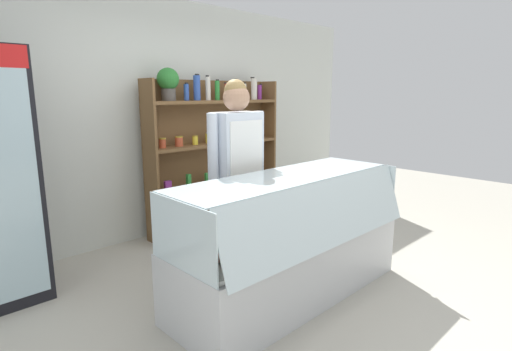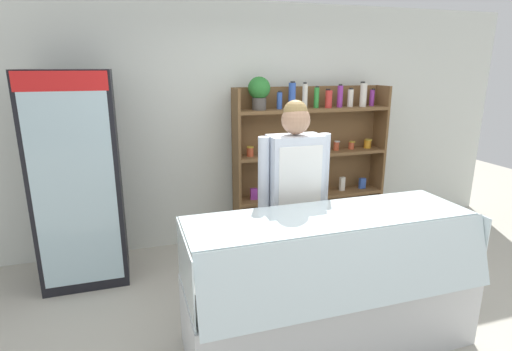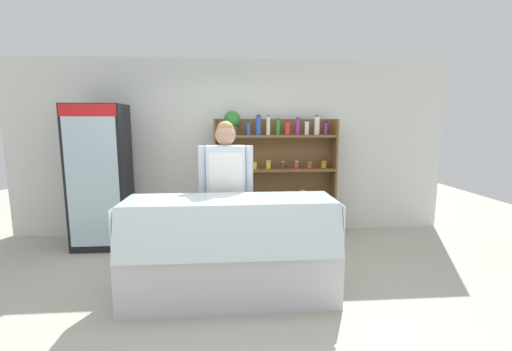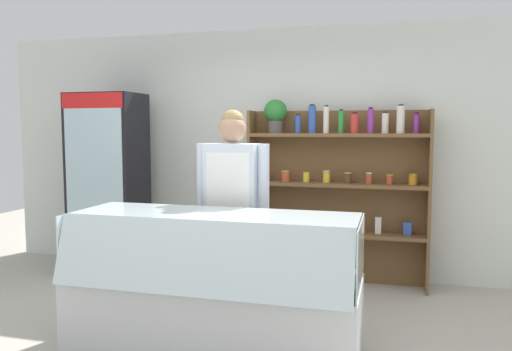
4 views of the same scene
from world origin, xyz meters
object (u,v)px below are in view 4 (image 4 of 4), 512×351
object	(u,v)px
drinks_fridge	(108,185)
shop_clerk	(232,196)
deli_display_case	(213,308)
shelving_unit	(332,182)

from	to	relation	value
drinks_fridge	shop_clerk	bearing A→B (deg)	-28.83
drinks_fridge	deli_display_case	world-z (taller)	drinks_fridge
shelving_unit	deli_display_case	world-z (taller)	shelving_unit
deli_display_case	shop_clerk	size ratio (longest dim) A/B	1.18
shop_clerk	deli_display_case	bearing A→B (deg)	-86.26
drinks_fridge	shelving_unit	bearing A→B (deg)	6.85
deli_display_case	shelving_unit	bearing A→B (deg)	70.86
drinks_fridge	shelving_unit	size ratio (longest dim) A/B	1.04
drinks_fridge	shop_clerk	xyz separation A→B (m)	(1.75, -0.96, 0.06)
deli_display_case	drinks_fridge	bearing A→B (deg)	139.00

